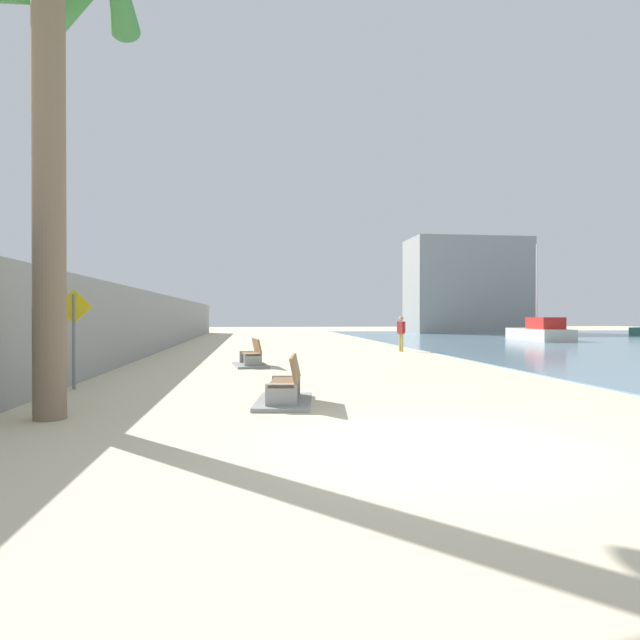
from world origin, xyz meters
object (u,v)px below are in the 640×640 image
(boat_far_right, at_px, (540,332))
(palm_tree, at_px, (49,54))
(bench_near, at_px, (285,392))
(person_walking, at_px, (401,331))
(bench_far, at_px, (251,360))
(pedestrian_sign, at_px, (74,327))

(boat_far_right, bearing_deg, palm_tree, -132.41)
(bench_near, bearing_deg, person_walking, 66.12)
(person_walking, bearing_deg, palm_tree, -123.69)
(bench_far, bearing_deg, pedestrian_sign, -127.88)
(bench_near, bearing_deg, palm_tree, -164.85)
(pedestrian_sign, bearing_deg, boat_far_right, 41.96)
(palm_tree, height_order, person_walking, palm_tree)
(bench_far, xyz_separation_m, person_walking, (7.42, 6.88, 0.81))
(bench_far, bearing_deg, person_walking, 42.85)
(palm_tree, xyz_separation_m, bench_near, (4.13, 1.12, -6.07))
(palm_tree, bearing_deg, person_walking, 56.31)
(person_walking, distance_m, pedestrian_sign, 16.99)
(bench_far, height_order, pedestrian_sign, pedestrian_sign)
(person_walking, bearing_deg, pedestrian_sign, -133.39)
(palm_tree, relative_size, boat_far_right, 1.27)
(palm_tree, xyz_separation_m, boat_far_right, (23.76, 26.02, -5.64))
(palm_tree, relative_size, person_walking, 4.96)
(person_walking, bearing_deg, bench_near, -113.88)
(boat_far_right, bearing_deg, bench_near, -128.25)
(palm_tree, relative_size, bench_near, 3.96)
(bench_near, bearing_deg, boat_far_right, 51.75)
(palm_tree, bearing_deg, boat_far_right, 47.59)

